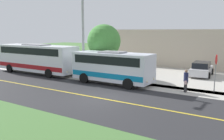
# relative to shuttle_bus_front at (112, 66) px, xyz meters

# --- Properties ---
(ground_plane) EXTENTS (120.00, 120.00, 0.00)m
(ground_plane) POSITION_rel_shuttle_bus_front_xyz_m (4.50, 1.87, -1.57)
(ground_plane) COLOR #477238
(road_surface) EXTENTS (8.00, 100.00, 0.01)m
(road_surface) POSITION_rel_shuttle_bus_front_xyz_m (4.50, 1.87, -1.57)
(road_surface) COLOR #28282B
(road_surface) RESTS_ON ground
(sidewalk) EXTENTS (2.40, 100.00, 0.01)m
(sidewalk) POSITION_rel_shuttle_bus_front_xyz_m (-0.70, 1.87, -1.57)
(sidewalk) COLOR #B2ADA3
(sidewalk) RESTS_ON ground
(parking_lot_surface) EXTENTS (14.00, 36.00, 0.01)m
(parking_lot_surface) POSITION_rel_shuttle_bus_front_xyz_m (-7.90, 4.87, -1.57)
(parking_lot_surface) COLOR #B2ADA3
(parking_lot_surface) RESTS_ON ground
(road_centre_line) EXTENTS (0.16, 100.00, 0.00)m
(road_centre_line) POSITION_rel_shuttle_bus_front_xyz_m (4.50, 1.87, -1.56)
(road_centre_line) COLOR gold
(road_centre_line) RESTS_ON ground
(shuttle_bus_front) EXTENTS (2.66, 7.30, 2.85)m
(shuttle_bus_front) POSITION_rel_shuttle_bus_front_xyz_m (0.00, 0.00, 0.00)
(shuttle_bus_front) COLOR silver
(shuttle_bus_front) RESTS_ON ground
(transit_bus_rear) EXTENTS (2.74, 10.13, 3.20)m
(transit_bus_rear) POSITION_rel_shuttle_bus_front_xyz_m (-0.04, -9.79, 0.18)
(transit_bus_rear) COLOR white
(transit_bus_rear) RESTS_ON ground
(pedestrian_with_bags) EXTENTS (0.72, 0.34, 1.73)m
(pedestrian_with_bags) POSITION_rel_shuttle_bus_front_xyz_m (-0.42, 6.32, -0.64)
(pedestrian_with_bags) COLOR #262628
(pedestrian_with_bags) RESTS_ON ground
(stop_sign) EXTENTS (0.76, 0.07, 2.88)m
(stop_sign) POSITION_rel_shuttle_bus_front_xyz_m (-1.60, 8.17, 0.39)
(stop_sign) COLOR slate
(stop_sign) RESTS_ON ground
(street_light_pole) EXTENTS (1.97, 0.24, 8.52)m
(street_light_pole) POSITION_rel_shuttle_bus_front_xyz_m (-0.38, -3.64, 3.10)
(street_light_pole) COLOR #9E9EA3
(street_light_pole) RESTS_ON ground
(parked_car_near) EXTENTS (4.53, 2.27, 1.45)m
(parked_car_near) POSITION_rel_shuttle_bus_front_xyz_m (-8.09, 5.76, -0.88)
(parked_car_near) COLOR silver
(parked_car_near) RESTS_ON ground
(tree_curbside) EXTENTS (3.44, 3.44, 5.29)m
(tree_curbside) POSITION_rel_shuttle_bus_front_xyz_m (-2.90, -2.87, 1.98)
(tree_curbside) COLOR brown
(tree_curbside) RESTS_ON ground
(commercial_building) EXTENTS (10.00, 21.14, 4.79)m
(commercial_building) POSITION_rel_shuttle_bus_front_xyz_m (-16.90, 1.35, 0.82)
(commercial_building) COLOR #B7A893
(commercial_building) RESTS_ON ground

